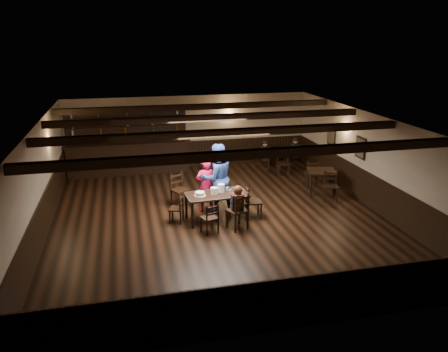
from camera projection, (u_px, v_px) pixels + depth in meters
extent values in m
plane|color=black|center=(218.00, 217.00, 12.09)|extent=(10.00, 10.00, 0.00)
cube|color=beige|center=(190.00, 132.00, 16.30)|extent=(9.00, 0.02, 2.70)
cube|color=beige|center=(285.00, 260.00, 7.04)|extent=(9.00, 0.02, 2.70)
cube|color=beige|center=(39.00, 183.00, 10.70)|extent=(0.02, 10.00, 2.70)
cube|color=beige|center=(370.00, 160.00, 12.65)|extent=(0.02, 10.00, 2.70)
cube|color=silver|center=(218.00, 121.00, 11.26)|extent=(9.00, 10.00, 0.02)
cube|color=black|center=(190.00, 154.00, 16.54)|extent=(9.00, 0.04, 1.00)
cube|color=black|center=(282.00, 305.00, 7.33)|extent=(9.00, 0.04, 1.00)
cube|color=black|center=(45.00, 215.00, 10.97)|extent=(0.04, 10.00, 1.00)
cube|color=black|center=(366.00, 188.00, 12.90)|extent=(0.04, 10.00, 1.00)
cube|color=black|center=(137.00, 121.00, 15.71)|extent=(0.90, 0.03, 1.00)
cube|color=black|center=(137.00, 121.00, 15.69)|extent=(0.80, 0.02, 0.90)
cube|color=black|center=(361.00, 148.00, 13.03)|extent=(0.03, 0.55, 0.65)
cube|color=#72664C|center=(360.00, 148.00, 13.02)|extent=(0.02, 0.45, 0.55)
cube|color=black|center=(332.00, 136.00, 14.80)|extent=(0.03, 0.55, 0.65)
cube|color=#72664C|center=(331.00, 136.00, 14.80)|extent=(0.02, 0.45, 0.55)
cube|color=black|center=(251.00, 154.00, 8.51)|extent=(8.90, 0.18, 0.18)
cube|color=black|center=(227.00, 133.00, 10.36)|extent=(8.90, 0.18, 0.18)
cube|color=black|center=(210.00, 118.00, 12.21)|extent=(8.90, 0.18, 0.18)
cube|color=black|center=(198.00, 107.00, 14.06)|extent=(8.90, 0.18, 0.18)
cube|color=black|center=(192.00, 216.00, 11.28)|extent=(0.06, 0.06, 0.71)
cube|color=black|center=(186.00, 206.00, 11.92)|extent=(0.06, 0.06, 0.71)
cube|color=black|center=(248.00, 209.00, 11.72)|extent=(0.06, 0.06, 0.71)
cube|color=black|center=(239.00, 200.00, 12.36)|extent=(0.06, 0.06, 0.71)
cube|color=black|center=(217.00, 195.00, 11.71)|extent=(1.71, 0.95, 0.04)
cube|color=#A5A8AD|center=(213.00, 190.00, 12.07)|extent=(1.65, 0.16, 0.05)
cube|color=#A5A8AD|center=(221.00, 200.00, 11.35)|extent=(1.65, 0.16, 0.05)
cube|color=#A5A8AD|center=(245.00, 191.00, 11.94)|extent=(0.09, 0.82, 0.05)
cube|color=#A5A8AD|center=(187.00, 198.00, 11.47)|extent=(0.09, 0.82, 0.05)
cube|color=black|center=(212.00, 222.00, 11.30)|extent=(0.04, 0.04, 0.39)
cube|color=black|center=(218.00, 226.00, 11.04)|extent=(0.04, 0.04, 0.39)
cube|color=black|center=(201.00, 225.00, 11.13)|extent=(0.04, 0.04, 0.39)
cube|color=black|center=(207.00, 229.00, 10.88)|extent=(0.04, 0.04, 0.39)
cube|color=black|center=(209.00, 218.00, 11.02)|extent=(0.48, 0.47, 0.04)
cube|color=black|center=(212.00, 212.00, 10.83)|extent=(0.38, 0.15, 0.41)
cube|color=black|center=(212.00, 214.00, 10.84)|extent=(0.32, 0.12, 0.05)
cube|color=black|center=(212.00, 208.00, 10.79)|extent=(0.32, 0.12, 0.05)
cube|color=black|center=(239.00, 216.00, 11.58)|extent=(0.05, 0.05, 0.48)
cube|color=black|center=(248.00, 221.00, 11.28)|extent=(0.05, 0.05, 0.48)
cube|color=black|center=(227.00, 219.00, 11.35)|extent=(0.05, 0.05, 0.48)
cube|color=black|center=(235.00, 224.00, 11.06)|extent=(0.05, 0.05, 0.48)
cube|color=black|center=(237.00, 211.00, 11.24)|extent=(0.60, 0.59, 0.04)
cube|color=black|center=(242.00, 204.00, 11.02)|extent=(0.45, 0.21, 0.50)
cube|color=black|center=(242.00, 206.00, 11.03)|extent=(0.38, 0.18, 0.06)
cube|color=black|center=(242.00, 198.00, 10.97)|extent=(0.38, 0.18, 0.06)
cube|color=black|center=(173.00, 213.00, 11.89)|extent=(0.04, 0.04, 0.37)
cube|color=black|center=(183.00, 214.00, 11.85)|extent=(0.04, 0.04, 0.37)
cube|color=black|center=(170.00, 218.00, 11.60)|extent=(0.04, 0.04, 0.37)
cube|color=black|center=(181.00, 218.00, 11.56)|extent=(0.04, 0.04, 0.37)
cube|color=black|center=(176.00, 209.00, 11.66)|extent=(0.45, 0.46, 0.03)
cube|color=black|center=(181.00, 202.00, 11.58)|extent=(0.16, 0.35, 0.39)
cube|color=black|center=(181.00, 204.00, 11.60)|extent=(0.13, 0.30, 0.04)
cube|color=black|center=(181.00, 198.00, 11.55)|extent=(0.13, 0.30, 0.04)
cube|color=black|center=(261.00, 212.00, 11.87)|extent=(0.04, 0.04, 0.44)
cube|color=black|center=(248.00, 213.00, 11.82)|extent=(0.04, 0.04, 0.44)
cube|color=black|center=(258.00, 207.00, 12.22)|extent=(0.04, 0.04, 0.44)
cube|color=black|center=(246.00, 208.00, 12.17)|extent=(0.04, 0.04, 0.44)
cube|color=black|center=(254.00, 202.00, 11.94)|extent=(0.45, 0.47, 0.04)
cube|color=black|center=(247.00, 194.00, 11.85)|extent=(0.07, 0.43, 0.46)
cube|color=black|center=(247.00, 196.00, 11.86)|extent=(0.06, 0.37, 0.05)
cube|color=black|center=(248.00, 189.00, 11.80)|extent=(0.06, 0.37, 0.05)
cube|color=black|center=(179.00, 202.00, 12.56)|extent=(0.05, 0.05, 0.47)
cube|color=black|center=(171.00, 198.00, 12.83)|extent=(0.05, 0.05, 0.47)
cube|color=black|center=(190.00, 198.00, 12.81)|extent=(0.05, 0.05, 0.47)
cube|color=black|center=(182.00, 195.00, 13.08)|extent=(0.05, 0.05, 0.47)
cube|color=black|center=(180.00, 190.00, 12.74)|extent=(0.61, 0.61, 0.04)
cube|color=black|center=(176.00, 181.00, 12.80)|extent=(0.42, 0.25, 0.49)
cube|color=black|center=(176.00, 182.00, 12.81)|extent=(0.36, 0.21, 0.05)
cube|color=black|center=(176.00, 176.00, 12.75)|extent=(0.36, 0.21, 0.05)
imported|color=#FC1A47|center=(206.00, 185.00, 12.31)|extent=(0.59, 0.41, 1.54)
imported|color=navy|center=(217.00, 178.00, 12.23)|extent=(1.09, 0.93, 1.97)
cube|color=black|center=(236.00, 209.00, 11.33)|extent=(0.29, 0.29, 0.12)
cube|color=black|center=(237.00, 203.00, 11.17)|extent=(0.31, 0.18, 0.43)
cylinder|color=black|center=(238.00, 195.00, 11.11)|extent=(0.09, 0.31, 0.31)
sphere|color=#D8A384|center=(238.00, 190.00, 11.07)|extent=(0.19, 0.19, 0.19)
sphere|color=#3C1F0D|center=(238.00, 190.00, 11.04)|extent=(0.24, 0.24, 0.24)
cone|color=#3C1F0D|center=(239.00, 205.00, 11.07)|extent=(0.18, 0.18, 0.54)
cylinder|color=white|center=(200.00, 195.00, 11.57)|extent=(0.32, 0.32, 0.01)
cylinder|color=white|center=(200.00, 193.00, 11.56)|extent=(0.25, 0.25, 0.08)
cylinder|color=silver|center=(200.00, 194.00, 11.56)|extent=(0.27, 0.27, 0.04)
cylinder|color=white|center=(214.00, 191.00, 11.65)|extent=(0.20, 0.20, 0.18)
cylinder|color=white|center=(221.00, 188.00, 11.80)|extent=(0.19, 0.19, 0.23)
cylinder|color=#A5A8AD|center=(219.00, 192.00, 11.82)|extent=(0.05, 0.05, 0.03)
sphere|color=orange|center=(219.00, 191.00, 11.81)|extent=(0.03, 0.03, 0.03)
cylinder|color=silver|center=(230.00, 191.00, 11.76)|extent=(0.04, 0.04, 0.09)
cylinder|color=#A5A8AD|center=(231.00, 191.00, 11.77)|extent=(0.04, 0.04, 0.10)
cylinder|color=silver|center=(227.00, 189.00, 11.93)|extent=(0.06, 0.06, 0.10)
cube|color=maroon|center=(237.00, 193.00, 11.75)|extent=(0.37, 0.32, 0.00)
cube|color=#0E1849|center=(235.00, 191.00, 11.94)|extent=(0.34, 0.25, 0.00)
cube|color=black|center=(129.00, 159.00, 15.73)|extent=(4.26, 0.60, 1.10)
cube|color=black|center=(128.00, 143.00, 15.55)|extent=(4.46, 0.70, 0.05)
cube|color=black|center=(128.00, 142.00, 15.81)|extent=(4.26, 0.10, 2.20)
cube|color=black|center=(127.00, 136.00, 15.64)|extent=(4.16, 0.22, 0.03)
cube|color=black|center=(127.00, 126.00, 15.53)|extent=(4.16, 0.22, 0.03)
cube|color=black|center=(126.00, 117.00, 15.43)|extent=(4.16, 0.22, 0.03)
cube|color=black|center=(321.00, 171.00, 13.72)|extent=(1.06, 1.06, 0.04)
cube|color=black|center=(311.00, 186.00, 13.53)|extent=(0.05, 0.05, 0.71)
cube|color=black|center=(308.00, 179.00, 14.19)|extent=(0.05, 0.05, 0.71)
cube|color=black|center=(334.00, 186.00, 13.48)|extent=(0.05, 0.05, 0.71)
cube|color=black|center=(330.00, 179.00, 14.14)|extent=(0.05, 0.05, 0.71)
cube|color=black|center=(277.00, 151.00, 16.05)|extent=(1.01, 1.01, 0.04)
cube|color=black|center=(268.00, 164.00, 15.82)|extent=(0.05, 0.05, 0.71)
cube|color=black|center=(266.00, 158.00, 16.50)|extent=(0.05, 0.05, 0.71)
cube|color=black|center=(288.00, 164.00, 15.84)|extent=(0.05, 0.05, 0.71)
cube|color=black|center=(285.00, 158.00, 16.51)|extent=(0.05, 0.05, 0.71)
cube|color=black|center=(265.00, 153.00, 15.85)|extent=(0.25, 0.37, 0.50)
sphere|color=#D8A384|center=(265.00, 144.00, 15.75)|extent=(0.19, 0.19, 0.19)
sphere|color=black|center=(265.00, 143.00, 15.74)|extent=(0.20, 0.20, 0.20)
cube|color=black|center=(295.00, 150.00, 16.23)|extent=(0.27, 0.38, 0.51)
sphere|color=#D8A384|center=(295.00, 141.00, 16.13)|extent=(0.20, 0.20, 0.20)
sphere|color=black|center=(295.00, 140.00, 16.12)|extent=(0.21, 0.21, 0.21)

